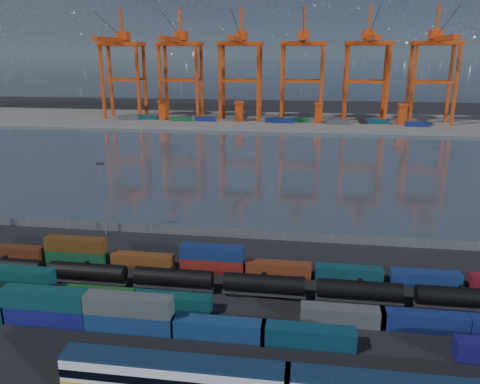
# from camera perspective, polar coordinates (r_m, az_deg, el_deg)

# --- Properties ---
(ground) EXTENTS (700.00, 700.00, 0.00)m
(ground) POSITION_cam_1_polar(r_m,az_deg,el_deg) (78.89, -3.20, -13.20)
(ground) COLOR black
(ground) RESTS_ON ground
(harbor_water) EXTENTS (700.00, 700.00, 0.00)m
(harbor_water) POSITION_cam_1_polar(r_m,az_deg,el_deg) (177.03, 3.48, 3.72)
(harbor_water) COLOR #2F3A45
(harbor_water) RESTS_ON ground
(far_quay) EXTENTS (700.00, 70.00, 2.00)m
(far_quay) POSITION_cam_1_polar(r_m,az_deg,el_deg) (280.06, 5.33, 8.61)
(far_quay) COLOR #514F4C
(far_quay) RESTS_ON ground
(container_row_south) EXTENTS (127.43, 2.66, 5.66)m
(container_row_south) POSITION_cam_1_polar(r_m,az_deg,el_deg) (74.40, -17.41, -13.95)
(container_row_south) COLOR #404345
(container_row_south) RESTS_ON ground
(container_row_mid) EXTENTS (128.87, 2.54, 5.41)m
(container_row_mid) POSITION_cam_1_polar(r_m,az_deg,el_deg) (80.90, -17.63, -11.69)
(container_row_mid) COLOR #45484B
(container_row_mid) RESTS_ON ground
(container_row_north) EXTENTS (141.00, 2.41, 5.15)m
(container_row_north) POSITION_cam_1_polar(r_m,az_deg,el_deg) (87.85, -2.44, -8.67)
(container_row_north) COLOR #0F144E
(container_row_north) RESTS_ON ground
(tanker_string) EXTENTS (122.47, 3.00, 4.29)m
(tanker_string) POSITION_cam_1_polar(r_m,az_deg,el_deg) (80.37, -2.66, -10.85)
(tanker_string) COLOR black
(tanker_string) RESTS_ON ground
(waterfront_fence) EXTENTS (160.12, 0.12, 2.20)m
(waterfront_fence) POSITION_cam_1_polar(r_m,az_deg,el_deg) (103.38, -0.16, -5.10)
(waterfront_fence) COLOR #595B5E
(waterfront_fence) RESTS_ON ground
(yard_light_mast) EXTENTS (1.60, 0.40, 16.60)m
(yard_light_mast) POSITION_cam_1_polar(r_m,az_deg,el_deg) (107.20, -16.40, -0.31)
(yard_light_mast) COLOR slate
(yard_light_mast) RESTS_ON ground
(gantry_cranes) EXTENTS (199.76, 47.53, 64.37)m
(gantry_cranes) POSITION_cam_1_polar(r_m,az_deg,el_deg) (271.26, 3.82, 16.54)
(gantry_cranes) COLOR #C83D0E
(gantry_cranes) RESTS_ON ground
(quay_containers) EXTENTS (172.58, 10.99, 2.60)m
(quay_containers) POSITION_cam_1_polar(r_m,az_deg,el_deg) (266.17, 2.78, 8.75)
(quay_containers) COLOR navy
(quay_containers) RESTS_ON far_quay
(straddle_carriers) EXTENTS (140.00, 7.00, 11.10)m
(straddle_carriers) POSITION_cam_1_polar(r_m,az_deg,el_deg) (269.43, 4.71, 9.77)
(straddle_carriers) COLOR #C83D0E
(straddle_carriers) RESTS_ON far_quay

